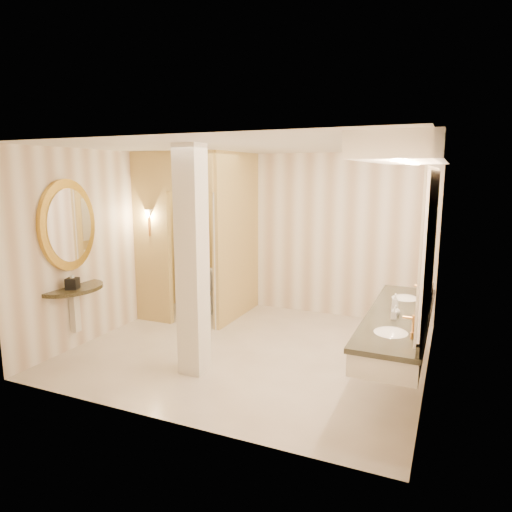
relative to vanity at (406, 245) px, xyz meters
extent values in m
plane|color=beige|center=(-1.98, 0.40, -1.63)|extent=(4.50, 4.50, 0.00)
plane|color=silver|center=(-1.98, 0.40, 1.07)|extent=(4.50, 4.50, 0.00)
cube|color=white|center=(-1.98, 2.40, -0.28)|extent=(4.50, 0.02, 2.70)
cube|color=white|center=(-1.98, -1.60, -0.28)|extent=(4.50, 0.02, 2.70)
cube|color=white|center=(-4.23, 0.40, -0.28)|extent=(0.02, 4.00, 2.70)
cube|color=white|center=(0.27, 0.40, -0.28)|extent=(0.02, 4.00, 2.70)
cube|color=#D7C470|center=(-2.78, 1.65, -0.28)|extent=(0.10, 1.50, 2.70)
cube|color=#D7C470|center=(-3.90, 0.90, -0.28)|extent=(0.65, 0.10, 2.70)
cube|color=#D7C470|center=(-3.18, 0.90, 0.77)|extent=(0.80, 0.10, 0.60)
cube|color=silver|center=(-2.82, 1.30, -0.58)|extent=(0.13, 0.80, 2.10)
cylinder|color=#D68D44|center=(-3.90, 0.83, -0.08)|extent=(0.03, 0.03, 0.30)
cone|color=silver|center=(-3.90, 0.83, 0.12)|extent=(0.14, 0.14, 0.14)
cube|color=silver|center=(-0.03, 0.00, -0.90)|extent=(0.60, 2.45, 0.24)
cube|color=black|center=(-0.03, 0.00, -0.78)|extent=(0.64, 2.49, 0.05)
cube|color=black|center=(0.25, 0.00, -0.71)|extent=(0.03, 2.45, 0.10)
ellipsoid|color=white|center=(-0.03, -0.66, -0.80)|extent=(0.40, 0.44, 0.15)
cylinder|color=#D68D44|center=(0.17, -0.66, -0.67)|extent=(0.03, 0.03, 0.22)
ellipsoid|color=white|center=(-0.03, 0.66, -0.80)|extent=(0.40, 0.44, 0.15)
cylinder|color=#D68D44|center=(0.17, 0.66, -0.67)|extent=(0.03, 0.03, 0.22)
cube|color=white|center=(0.25, 0.00, 0.07)|extent=(0.03, 2.45, 1.40)
cube|color=silver|center=(-0.03, 0.00, 0.96)|extent=(0.75, 2.65, 0.22)
cylinder|color=black|center=(-4.21, -0.53, -0.78)|extent=(0.92, 0.92, 0.05)
cube|color=silver|center=(-4.17, -0.53, -1.08)|extent=(0.10, 0.10, 0.60)
cylinder|color=gold|center=(-4.19, -0.53, 0.07)|extent=(0.07, 0.92, 0.92)
cylinder|color=white|center=(-4.15, -0.53, 0.07)|extent=(0.02, 0.74, 0.74)
cube|color=silver|center=(-2.32, -0.50, -0.28)|extent=(0.29, 0.29, 2.70)
cube|color=black|center=(-4.07, -0.63, -0.68)|extent=(0.19, 0.19, 0.15)
imported|color=white|center=(-3.26, 1.86, -1.23)|extent=(0.58, 0.85, 0.80)
imported|color=beige|center=(-0.05, -0.23, -0.69)|extent=(0.06, 0.06, 0.13)
imported|color=silver|center=(-0.05, -0.12, -0.70)|extent=(0.10, 0.10, 0.12)
imported|color=#C6B28C|center=(-0.08, 0.03, -0.65)|extent=(0.08, 0.08, 0.20)
camera|label=1|loc=(0.45, -4.98, 0.74)|focal=32.00mm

